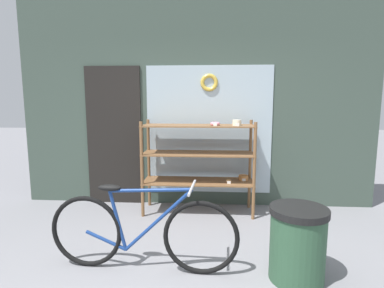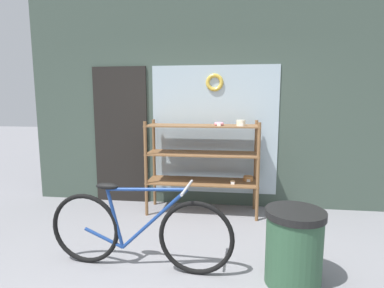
{
  "view_description": "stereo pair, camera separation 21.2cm",
  "coord_description": "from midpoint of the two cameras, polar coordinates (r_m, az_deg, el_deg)",
  "views": [
    {
      "loc": [
        0.25,
        -2.23,
        1.58
      ],
      "look_at": [
        0.03,
        1.02,
        1.11
      ],
      "focal_mm": 28.0,
      "sensor_mm": 36.0,
      "label": 1
    },
    {
      "loc": [
        0.46,
        -2.21,
        1.58
      ],
      "look_at": [
        0.03,
        1.02,
        1.11
      ],
      "focal_mm": 28.0,
      "sensor_mm": 36.0,
      "label": 2
    }
  ],
  "objects": [
    {
      "name": "trash_bin",
      "position": [
        2.89,
        17.4,
        -17.22
      ],
      "size": [
        0.5,
        0.5,
        0.67
      ],
      "color": "#2D5138",
      "rests_on": "ground_plane"
    },
    {
      "name": "bicycle",
      "position": [
        2.95,
        -11.71,
        -16.13
      ],
      "size": [
        1.8,
        0.46,
        0.83
      ],
      "rotation": [
        0.0,
        0.0,
        -0.06
      ],
      "color": "black",
      "rests_on": "ground_plane"
    },
    {
      "name": "storefront_facade",
      "position": [
        4.53,
        -1.07,
        10.11
      ],
      "size": [
        5.32,
        0.13,
        3.56
      ],
      "color": "#3D4C42",
      "rests_on": "ground_plane"
    },
    {
      "name": "display_case",
      "position": [
        4.2,
        0.16,
        -2.29
      ],
      "size": [
        1.55,
        0.49,
        1.33
      ],
      "color": "brown",
      "rests_on": "ground_plane"
    }
  ]
}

